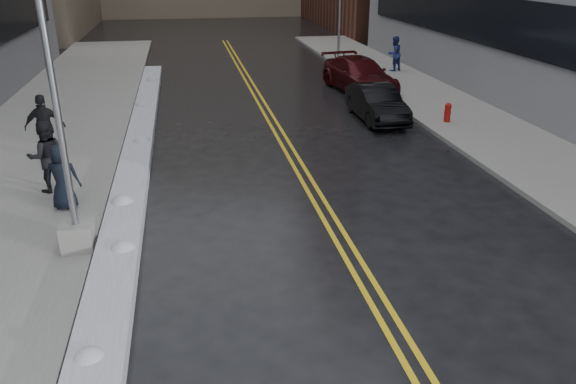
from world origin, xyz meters
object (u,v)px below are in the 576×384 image
traffic_signal (340,4)px  car_maroon (359,75)px  pedestrian_c (62,177)px  car_black (377,103)px  pedestrian_b (46,157)px  pedestrian_east (394,54)px  lamppost (62,144)px  fire_hydrant (448,111)px  pedestrian_d (45,127)px

traffic_signal → car_maroon: 8.21m
pedestrian_c → car_black: (10.51, 6.95, -0.30)m
pedestrian_b → pedestrian_east: size_ratio=1.05×
lamppost → fire_hydrant: lamppost is taller
pedestrian_c → car_maroon: bearing=-125.7°
traffic_signal → car_black: traffic_signal is taller
lamppost → car_maroon: bearing=53.1°
pedestrian_east → car_maroon: (-3.18, -3.90, -0.30)m
traffic_signal → pedestrian_c: size_ratio=3.58×
pedestrian_b → pedestrian_d: (-0.58, 2.79, 0.04)m
lamppost → fire_hydrant: 14.81m
pedestrian_d → pedestrian_east: size_ratio=1.09×
pedestrian_c → pedestrian_east: (14.54, 15.91, 0.09)m
traffic_signal → pedestrian_b: bearing=-125.2°
pedestrian_c → car_maroon: 16.53m
lamppost → pedestrian_d: bearing=105.9°
lamppost → car_black: bearing=43.1°
pedestrian_b → pedestrian_east: 21.07m
fire_hydrant → car_maroon: car_maroon is taller
fire_hydrant → lamppost: bearing=-147.0°
fire_hydrant → car_maroon: size_ratio=0.14×
traffic_signal → pedestrian_c: traffic_signal is taller
pedestrian_east → car_maroon: bearing=24.6°
fire_hydrant → pedestrian_d: size_ratio=0.36×
pedestrian_c → pedestrian_d: bearing=-66.1°
pedestrian_b → pedestrian_east: bearing=-155.5°
pedestrian_c → pedestrian_b: bearing=-56.9°
fire_hydrant → pedestrian_c: size_ratio=0.44×
lamppost → pedestrian_b: lamppost is taller
pedestrian_d → pedestrian_east: pedestrian_d is taller
fire_hydrant → car_maroon: 6.49m
lamppost → pedestrian_c: 2.83m
fire_hydrant → pedestrian_east: size_ratio=0.39×
traffic_signal → pedestrian_c: 23.43m
car_black → fire_hydrant: bearing=-27.0°
lamppost → pedestrian_b: (-1.23, 3.54, -1.41)m
car_maroon → pedestrian_b: bearing=-145.7°
pedestrian_b → car_black: bearing=-172.4°
fire_hydrant → pedestrian_east: bearing=81.0°
pedestrian_b → pedestrian_d: bearing=-97.8°
fire_hydrant → traffic_signal: (-0.50, 14.00, 2.85)m
pedestrian_c → car_maroon: pedestrian_c is taller
pedestrian_b → traffic_signal: bearing=-144.8°
traffic_signal → car_maroon: bearing=-97.9°
lamppost → pedestrian_d: lamppost is taller
fire_hydrant → pedestrian_c: (-12.93, -5.72, 0.44)m
pedestrian_c → pedestrian_east: bearing=-124.8°
traffic_signal → fire_hydrant: bearing=-88.0°
pedestrian_east → car_maroon: 5.04m
fire_hydrant → car_black: (-2.42, 1.23, 0.13)m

